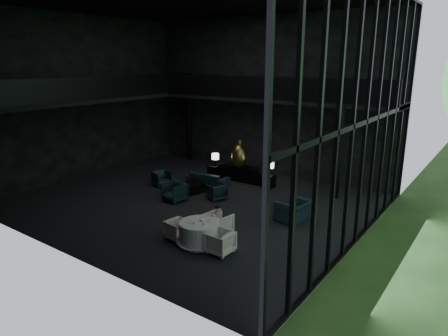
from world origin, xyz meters
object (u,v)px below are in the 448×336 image
Objects in this scene: window_armchair at (294,206)px; coffee_table at (192,187)px; table_lamp_left at (215,157)px; dining_chair_east at (220,241)px; table_lamp_right at (270,165)px; dining_chair_north at (218,222)px; bronze_urn at (239,155)px; side_table_left at (214,171)px; dining_chair_west at (178,230)px; side_table_right at (268,181)px; dining_table at (199,234)px; console at (241,173)px; lounge_armchair_south at (175,190)px; lounge_armchair_east at (217,191)px; sofa at (207,177)px; lounge_armchair_west at (162,178)px; child at (218,214)px.

window_armchair is 5.33m from coffee_table.
table_lamp_left reaches higher than dining_chair_east.
table_lamp_right reaches higher than dining_chair_north.
window_armchair reaches higher than coffee_table.
table_lamp_left is (-1.60, 0.21, -0.34)m from bronze_urn.
side_table_left is 7.61m from dining_chair_west.
side_table_right is 6.73m from dining_table.
lounge_armchair_south is at bearing -99.27° from console.
dining_table is 1.71× the size of dining_chair_north.
lounge_armchair_east is (0.63, -2.66, -0.99)m from bronze_urn.
dining_chair_west is (1.96, -6.87, -0.05)m from console.
window_armchair is 0.91× the size of dining_table.
side_table_left is 0.92× the size of table_lamp_left.
dining_table is at bearing 96.58° from dining_chair_north.
dining_chair_east is (5.32, -6.84, -0.62)m from table_lamp_left.
table_lamp_left is 1.02× the size of table_lamp_right.
sofa reaches higher than dining_chair_east.
dining_chair_west is (-1.76, -0.00, -0.06)m from dining_chair_east.
table_lamp_right is 0.45× the size of window_armchair.
lounge_armchair_east is 3.58m from dining_chair_north.
table_lamp_left reaches higher than coffee_table.
table_lamp_left reaches higher than lounge_armchair_west.
dining_table is (1.19, -6.62, 0.03)m from side_table_right.
window_armchair is (2.82, -3.19, -0.44)m from table_lamp_right.
console is at bearing -144.23° from lounge_armchair_east.
side_table_left is at bearing -2.14° from lounge_armchair_west.
lounge_armchair_east is 0.48× the size of dining_table.
bronze_urn is 6.28m from child.
dining_chair_east reaches higher than dining_chair_west.
dining_chair_east is (6.40, -3.99, 0.00)m from lounge_armchair_west.
dining_chair_north is at bearing -51.64° from side_table_left.
dining_chair_east is at bearing -61.53° from console.
lounge_armchair_east is 1.09× the size of dining_chair_west.
dining_chair_east is at bearing -81.55° from dining_chair_west.
table_lamp_right is 5.91m from dining_chair_north.
dining_table is at bearing -79.99° from table_lamp_right.
side_table_right is at bearing -160.93° from dining_chair_east.
table_lamp_right is 0.41× the size of dining_table.
window_armchair is (2.82, -3.05, 0.29)m from side_table_right.
bronze_urn is 1.84m from sofa.
bronze_urn reaches higher than dining_chair_west.
table_lamp_left is 3.70m from lounge_armchair_east.
dining_table is at bearing -79.78° from side_table_right.
window_armchair reaches higher than lounge_armchair_south.
console is at bearing -55.48° from dining_chair_north.
lounge_armchair_east is (0.63, -2.90, -0.02)m from console.
coffee_table is (0.72, -2.73, -0.79)m from table_lamp_left.
dining_table is at bearing -56.81° from table_lamp_left.
table_lamp_right reaches higher than lounge_armchair_south.
lounge_armchair_west is at bearing -135.45° from bronze_urn.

